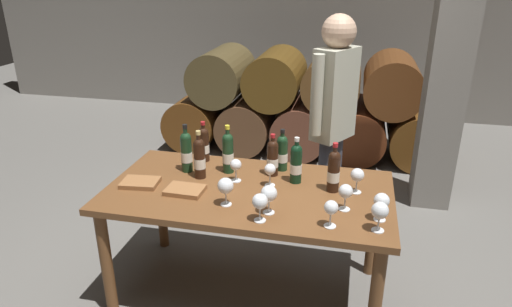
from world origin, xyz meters
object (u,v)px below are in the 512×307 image
Objects in this scene: wine_bottle_3 at (228,152)px; wine_glass_2 at (260,202)px; wine_glass_5 at (331,208)px; tasting_notebook at (185,190)px; wine_glass_6 at (236,166)px; wine_glass_8 at (270,170)px; dining_table at (249,202)px; wine_glass_1 at (380,211)px; wine_bottle_0 at (296,163)px; wine_glass_7 at (346,192)px; wine_bottle_1 at (273,157)px; wine_bottle_5 at (199,158)px; wine_glass_9 at (357,176)px; wine_bottle_2 at (186,151)px; wine_bottle_6 at (282,152)px; sommelier_presenting at (334,112)px; wine_bottle_4 at (334,171)px; wine_glass_3 at (382,201)px; leather_ledger at (140,183)px; wine_bottle_7 at (204,144)px; wine_glass_4 at (269,194)px; wine_glass_0 at (226,186)px.

wine_glass_2 is at bearing -59.26° from wine_bottle_3.
wine_glass_5 is 0.89m from tasting_notebook.
wine_glass_6 reaches higher than wine_glass_8.
wine_glass_1 reaches higher than dining_table.
dining_table is 0.24m from wine_glass_8.
wine_bottle_0 is 1.93× the size of wine_glass_7.
wine_bottle_1 is 1.92× the size of wine_glass_8.
wine_bottle_5 is 0.97m from wine_glass_9.
dining_table is 6.16× the size of wine_bottle_1.
wine_bottle_2 is 2.03× the size of wine_glass_2.
wine_bottle_0 is 0.20m from wine_bottle_6.
sommelier_presenting reaches higher than wine_glass_9.
wine_bottle_6 is 0.16× the size of sommelier_presenting.
wine_bottle_4 is 1.95× the size of wine_glass_3.
wine_bottle_0 is at bearing 8.91° from leather_ledger.
wine_glass_1 is 1.11× the size of wine_glass_8.
wine_bottle_2 is 1.05× the size of wine_bottle_4.
wine_glass_6 is (0.35, -0.08, -0.03)m from wine_bottle_2.
wine_bottle_6 and wine_bottle_7 have the same top height.
wine_bottle_3 reaches higher than wine_glass_4.
wine_glass_8 is 0.77m from sommelier_presenting.
wine_bottle_7 is 0.84m from wine_glass_4.
wine_bottle_6 is 0.67m from wine_glass_2.
wine_bottle_2 is 2.04× the size of wine_glass_3.
wine_bottle_4 reaches higher than tasting_notebook.
wine_bottle_6 is 1.27× the size of tasting_notebook.
wine_bottle_6 is at bearing 43.33° from tasting_notebook.
wine_glass_3 is 1.03× the size of wine_glass_7.
wine_bottle_3 reaches higher than wine_bottle_7.
tasting_notebook is at bearing 167.29° from wine_glass_5.
wine_bottle_4 is at bearing -0.16° from wine_glass_6.
wine_glass_0 is at bearing 171.73° from wine_glass_4.
wine_glass_2 is at bearing -128.60° from wine_bottle_4.
wine_glass_6 is at bearing 119.59° from wine_glass_2.
wine_bottle_1 is at bearing 126.43° from wine_glass_5.
wine_bottle_1 reaches higher than wine_glass_9.
wine_glass_9 reaches higher than dining_table.
wine_bottle_2 reaches higher than wine_glass_8.
wine_bottle_6 reaches higher than wine_glass_9.
wine_glass_4 is at bearing -8.27° from wine_glass_0.
wine_glass_5 is (0.69, -0.53, -0.03)m from wine_bottle_3.
wine_glass_7 is 1.23m from leather_ledger.
wine_bottle_7 is at bearing 96.58° from tasting_notebook.
wine_glass_1 is (0.49, -0.47, -0.01)m from wine_bottle_0.
wine_glass_7 reaches higher than leather_ledger.
wine_bottle_0 is at bearing 31.24° from wine_glass_8.
wine_bottle_4 is at bearing -10.32° from wine_bottle_3.
wine_glass_3 is at bearing -25.61° from wine_bottle_7.
wine_glass_0 reaches higher than wine_glass_5.
wine_bottle_2 is at bearing 109.43° from tasting_notebook.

